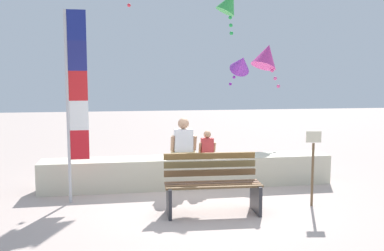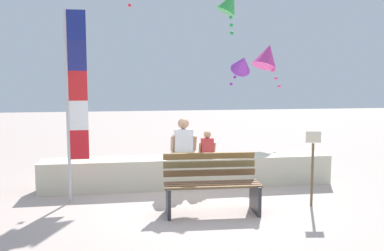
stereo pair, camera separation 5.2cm
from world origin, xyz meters
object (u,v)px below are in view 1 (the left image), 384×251
object	(u,v)px
kite_purple	(241,64)
flag_banner	(74,95)
park_bench	(212,186)
sign_post	(313,162)
kite_green	(229,3)
person_adult	(183,142)
person_child	(207,147)
kite_magenta	(266,56)

from	to	relation	value
kite_purple	flag_banner	bearing A→B (deg)	-135.43
park_bench	sign_post	bearing A→B (deg)	1.19
kite_green	person_adult	bearing A→B (deg)	-127.19
person_child	flag_banner	world-z (taller)	flag_banner
person_child	kite_magenta	xyz separation A→B (m)	(1.83, 1.94, 1.82)
sign_post	park_bench	bearing A→B (deg)	-178.81
kite_green	kite_purple	bearing A→B (deg)	63.48
kite_magenta	kite_green	distance (m)	1.53
flag_banner	kite_magenta	xyz separation A→B (m)	(4.17, 2.64, 0.80)
park_bench	flag_banner	distance (m)	2.66
person_adult	flag_banner	bearing A→B (deg)	-159.74
kite_magenta	person_child	bearing A→B (deg)	-133.23
sign_post	person_child	bearing A→B (deg)	132.13
person_adult	sign_post	size ratio (longest dim) A/B	0.62
person_adult	kite_magenta	world-z (taller)	kite_magenta
person_adult	sign_post	xyz separation A→B (m)	(1.85, -1.55, -0.13)
person_adult	kite_green	bearing A→B (deg)	52.81
park_bench	kite_green	world-z (taller)	kite_green
flag_banner	kite_magenta	bearing A→B (deg)	32.33
kite_purple	sign_post	world-z (taller)	kite_purple
park_bench	sign_post	world-z (taller)	sign_post
kite_green	sign_post	bearing A→B (deg)	-80.50
person_adult	park_bench	bearing A→B (deg)	-82.58
flag_banner	kite_purple	bearing A→B (deg)	44.57
kite_green	park_bench	bearing A→B (deg)	-108.44
park_bench	kite_magenta	bearing A→B (deg)	59.51
kite_magenta	kite_green	size ratio (longest dim) A/B	1.05
kite_purple	park_bench	bearing A→B (deg)	-110.99
kite_magenta	sign_post	xyz separation A→B (m)	(-0.43, -3.49, -1.85)
person_child	person_adult	bearing A→B (deg)	-179.96
person_child	kite_purple	distance (m)	3.91
person_adult	kite_green	size ratio (longest dim) A/B	0.70
park_bench	kite_purple	bearing A→B (deg)	69.01
person_child	kite_magenta	distance (m)	3.23
park_bench	kite_purple	size ratio (longest dim) A/B	1.60
person_child	kite_green	world-z (taller)	kite_green
park_bench	person_adult	size ratio (longest dim) A/B	1.97
person_adult	kite_purple	distance (m)	4.07
person_adult	flag_banner	size ratio (longest dim) A/B	0.24
flag_banner	sign_post	world-z (taller)	flag_banner
person_child	flag_banner	distance (m)	2.65
person_adult	flag_banner	xyz separation A→B (m)	(-1.89, -0.70, 0.92)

